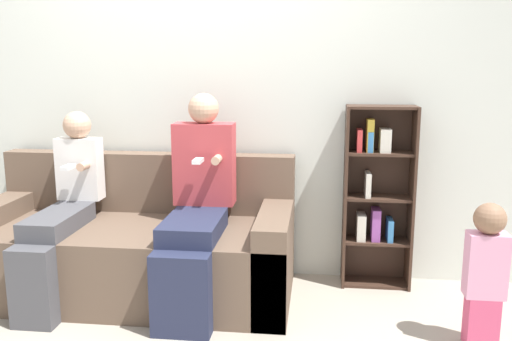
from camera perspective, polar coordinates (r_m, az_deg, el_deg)
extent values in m
plane|color=#9E9384|center=(3.15, -9.68, -16.58)|extent=(14.00, 14.00, 0.00)
cube|color=silver|center=(3.75, -6.06, 8.34)|extent=(10.00, 0.06, 2.55)
cube|color=brown|center=(3.51, -13.13, -9.58)|extent=(1.99, 0.71, 0.46)
cube|color=brown|center=(3.83, -11.10, -4.56)|extent=(1.99, 0.15, 0.86)
cube|color=brown|center=(3.30, 1.90, -9.48)|extent=(0.19, 0.71, 0.59)
cube|color=#232842|center=(3.02, -7.91, -12.88)|extent=(0.32, 0.12, 0.46)
cube|color=#232842|center=(3.21, -6.62, -5.93)|extent=(0.32, 0.52, 0.11)
cube|color=#B73D42|center=(3.46, -5.43, 0.71)|extent=(0.38, 0.17, 0.52)
sphere|color=tan|center=(3.41, -5.54, 6.51)|extent=(0.19, 0.19, 0.19)
cylinder|color=tan|center=(3.30, -4.16, 1.13)|extent=(0.05, 0.10, 0.05)
cube|color=white|center=(3.27, -6.13, 1.02)|extent=(0.05, 0.12, 0.02)
cube|color=#47474C|center=(3.32, -22.45, -11.35)|extent=(0.24, 0.12, 0.46)
cube|color=#47474C|center=(3.51, -20.12, -5.03)|extent=(0.24, 0.56, 0.11)
cube|color=white|center=(3.76, -18.05, 0.18)|extent=(0.29, 0.13, 0.41)
sphere|color=tan|center=(3.72, -18.32, 4.56)|extent=(0.18, 0.18, 0.18)
cylinder|color=tan|center=(3.62, -17.71, 0.45)|extent=(0.05, 0.10, 0.05)
cube|color=white|center=(3.60, -19.17, 0.32)|extent=(0.05, 0.12, 0.02)
cube|color=#DB4C75|center=(3.16, 22.61, -14.40)|extent=(0.16, 0.12, 0.28)
cube|color=#E599BC|center=(3.04, 23.05, -9.14)|extent=(0.20, 0.12, 0.34)
sphere|color=#8C664C|center=(2.97, 23.41, -4.68)|extent=(0.16, 0.16, 0.16)
cube|color=#3D281E|center=(3.61, 9.35, -2.74)|extent=(0.02, 0.22, 1.20)
cube|color=#3D281E|center=(3.65, 16.05, -2.85)|extent=(0.02, 0.22, 1.20)
cube|color=#3D281E|center=(3.72, 12.56, -2.42)|extent=(0.44, 0.02, 1.20)
cube|color=#3D281E|center=(3.81, 12.34, -11.43)|extent=(0.41, 0.19, 0.02)
cube|color=#3D281E|center=(3.71, 12.53, -7.22)|extent=(0.41, 0.19, 0.02)
cube|color=#3D281E|center=(3.63, 12.72, -2.80)|extent=(0.41, 0.19, 0.02)
cube|color=#3D281E|center=(3.57, 12.92, 1.80)|extent=(0.41, 0.19, 0.02)
cube|color=#3D281E|center=(3.53, 13.13, 6.51)|extent=(0.41, 0.19, 0.02)
cube|color=teal|center=(3.69, 13.88, -6.04)|extent=(0.04, 0.15, 0.14)
cube|color=beige|center=(3.60, 11.67, -1.42)|extent=(0.03, 0.16, 0.16)
cube|color=#C63838|center=(3.54, 10.81, 3.14)|extent=(0.03, 0.13, 0.14)
cube|color=#934CA3|center=(3.67, 12.47, -5.53)|extent=(0.05, 0.13, 0.21)
cube|color=beige|center=(3.67, 10.98, -5.79)|extent=(0.06, 0.15, 0.17)
cube|color=teal|center=(3.55, 11.91, 3.01)|extent=(0.03, 0.12, 0.13)
cube|color=beige|center=(3.56, 13.42, 3.11)|extent=(0.07, 0.14, 0.15)
cube|color=gold|center=(3.54, 11.90, 3.65)|extent=(0.04, 0.11, 0.21)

